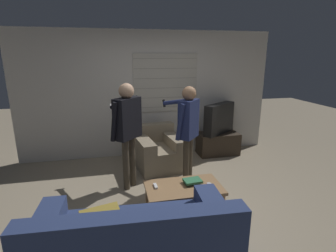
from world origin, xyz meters
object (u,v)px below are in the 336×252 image
couch_blue (135,244)px  armchair_beige (158,151)px  coffee_table (184,189)px  soda_can (209,188)px  book_stack (192,181)px  person_left_standing (127,123)px  spare_remote (156,186)px  tv (219,119)px  person_right_standing (188,124)px

couch_blue → armchair_beige: size_ratio=1.94×
coffee_table → soda_can: 0.36m
book_stack → person_left_standing: bearing=133.6°
armchair_beige → person_left_standing: bearing=41.5°
book_stack → spare_remote: (-0.50, 0.01, -0.02)m
tv → person_left_standing: bearing=-6.3°
couch_blue → soda_can: bearing=35.5°
spare_remote → soda_can: bearing=-25.9°
couch_blue → spare_remote: couch_blue is taller
coffee_table → soda_can: (0.26, -0.22, 0.10)m
person_right_standing → person_left_standing: bearing=126.1°
coffee_table → spare_remote: spare_remote is taller
person_left_standing → person_right_standing: 0.94m
tv → soda_can: bearing=29.5°
person_right_standing → soda_can: (-0.01, -1.01, -0.57)m
tv → soda_can: 2.44m
coffee_table → book_stack: (0.14, 0.06, 0.07)m
coffee_table → tv: (1.31, 1.96, 0.43)m
tv → spare_remote: 2.55m
book_stack → soda_can: 0.30m
tv → armchair_beige: bearing=-19.9°
book_stack → tv: bearing=58.2°
couch_blue → book_stack: couch_blue is taller
armchair_beige → book_stack: size_ratio=4.04×
person_right_standing → spare_remote: bearing=-179.7°
person_left_standing → soda_can: size_ratio=13.28×
couch_blue → book_stack: bearing=49.4°
person_left_standing → armchair_beige: bearing=3.4°
coffee_table → couch_blue: bearing=-130.8°
couch_blue → tv: tv is taller
tv → spare_remote: (-1.68, -1.89, -0.38)m
book_stack → spare_remote: bearing=178.7°
tv → soda_can: (-1.05, -2.17, -0.33)m
armchair_beige → book_stack: 1.55m
person_left_standing → person_right_standing: person_left_standing is taller
soda_can → couch_blue: bearing=-147.7°
armchair_beige → soda_can: bearing=91.9°
person_right_standing → soda_can: 1.16m
tv → spare_remote: size_ratio=6.13×
soda_can → spare_remote: soda_can is taller
coffee_table → person_right_standing: 1.07m
spare_remote → armchair_beige: bearing=76.9°
person_left_standing → soda_can: bearing=-96.4°
person_left_standing → book_stack: (0.79, -0.83, -0.65)m
coffee_table → person_right_standing: bearing=70.6°
armchair_beige → spare_remote: size_ratio=7.73×
couch_blue → person_left_standing: bearing=90.8°
person_right_standing → soda_can: person_right_standing is taller
couch_blue → soda_can: (0.99, 0.63, 0.15)m
tv → spare_remote: bearing=13.6°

